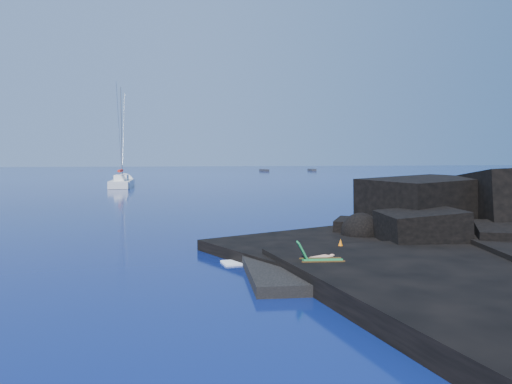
{
  "coord_description": "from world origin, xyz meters",
  "views": [
    {
      "loc": [
        -3.02,
        -15.31,
        3.95
      ],
      "look_at": [
        3.06,
        11.88,
        2.0
      ],
      "focal_mm": 35.0,
      "sensor_mm": 36.0,
      "label": 1
    }
  ],
  "objects_px": {
    "sailboat": "(122,187)",
    "deck_chair": "(322,254)",
    "sunbather": "(321,260)",
    "distant_boat_b": "(312,171)",
    "distant_boat_a": "(264,171)",
    "marker_cone": "(340,246)"
  },
  "relations": [
    {
      "from": "sailboat",
      "to": "deck_chair",
      "type": "height_order",
      "value": "sailboat"
    },
    {
      "from": "deck_chair",
      "to": "sunbather",
      "type": "xyz_separation_m",
      "value": [
        0.19,
        0.55,
        -0.3
      ]
    },
    {
      "from": "sunbather",
      "to": "distant_boat_b",
      "type": "height_order",
      "value": "sunbather"
    },
    {
      "from": "sailboat",
      "to": "distant_boat_a",
      "type": "height_order",
      "value": "sailboat"
    },
    {
      "from": "sailboat",
      "to": "distant_boat_a",
      "type": "bearing_deg",
      "value": 65.34
    },
    {
      "from": "sunbather",
      "to": "distant_boat_b",
      "type": "relative_size",
      "value": 0.43
    },
    {
      "from": "distant_boat_a",
      "to": "sailboat",
      "type": "bearing_deg",
      "value": -124.76
    },
    {
      "from": "marker_cone",
      "to": "distant_boat_a",
      "type": "xyz_separation_m",
      "value": [
        25.62,
        118.64,
        -0.62
      ]
    },
    {
      "from": "sailboat",
      "to": "sunbather",
      "type": "xyz_separation_m",
      "value": [
        8.69,
        -52.76,
        0.54
      ]
    },
    {
      "from": "deck_chair",
      "to": "distant_boat_b",
      "type": "height_order",
      "value": "deck_chair"
    },
    {
      "from": "marker_cone",
      "to": "sailboat",
      "type": "bearing_deg",
      "value": 101.24
    },
    {
      "from": "sailboat",
      "to": "sunbather",
      "type": "distance_m",
      "value": 53.48
    },
    {
      "from": "deck_chair",
      "to": "sailboat",
      "type": "bearing_deg",
      "value": 107.44
    },
    {
      "from": "deck_chair",
      "to": "distant_boat_b",
      "type": "bearing_deg",
      "value": 79.52
    },
    {
      "from": "marker_cone",
      "to": "distant_boat_a",
      "type": "bearing_deg",
      "value": 77.81
    },
    {
      "from": "marker_cone",
      "to": "distant_boat_b",
      "type": "relative_size",
      "value": 0.12
    },
    {
      "from": "sailboat",
      "to": "distant_boat_b",
      "type": "xyz_separation_m",
      "value": [
        50.18,
        68.72,
        0.0
      ]
    },
    {
      "from": "sunbather",
      "to": "distant_boat_a",
      "type": "relative_size",
      "value": 0.42
    },
    {
      "from": "deck_chair",
      "to": "sunbather",
      "type": "bearing_deg",
      "value": 79.36
    },
    {
      "from": "sailboat",
      "to": "deck_chair",
      "type": "relative_size",
      "value": 9.28
    },
    {
      "from": "sailboat",
      "to": "distant_boat_b",
      "type": "distance_m",
      "value": 85.09
    },
    {
      "from": "sunbather",
      "to": "marker_cone",
      "type": "distance_m",
      "value": 2.33
    }
  ]
}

